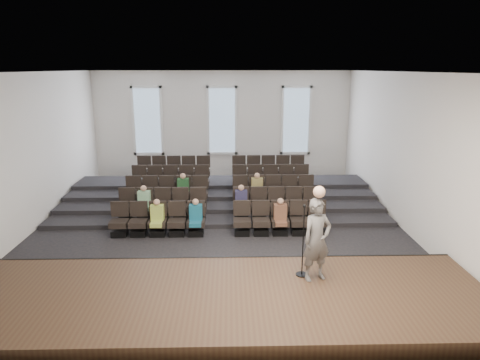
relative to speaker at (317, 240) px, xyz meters
name	(u,v)px	position (x,y,z in m)	size (l,w,h in m)	color
ground	(220,228)	(-2.26, 4.50, -1.44)	(14.00, 14.00, 0.00)	black
ceiling	(218,72)	(-2.26, 4.50, 3.57)	(12.00, 14.00, 0.02)	white
wall_back	(222,125)	(-2.26, 11.52, 1.06)	(12.00, 0.04, 5.00)	silver
wall_front	(208,241)	(-2.26, -2.52, 1.06)	(12.00, 0.04, 5.00)	silver
wall_left	(26,154)	(-8.28, 4.50, 1.06)	(0.04, 14.00, 5.00)	silver
wall_right	(407,153)	(3.76, 4.50, 1.06)	(0.04, 14.00, 5.00)	silver
stage	(214,304)	(-2.26, -0.60, -1.19)	(11.80, 3.60, 0.50)	#3D2B1A
stage_lip	(217,266)	(-2.26, 1.17, -1.19)	(11.80, 0.06, 0.52)	black
risers	(221,195)	(-2.26, 7.68, -1.24)	(11.80, 4.80, 0.60)	black
seating_rows	(220,195)	(-2.26, 6.05, -0.76)	(6.80, 4.70, 1.67)	black
windows	(222,121)	(-2.26, 11.46, 1.26)	(8.44, 0.10, 3.24)	white
audience	(209,202)	(-2.62, 4.81, -0.63)	(4.85, 2.64, 1.10)	#A5BB4B
speaker	(317,240)	(0.00, 0.00, 0.00)	(0.69, 0.45, 1.88)	#545250
mic_stand	(303,255)	(-0.27, 0.18, -0.43)	(0.29, 0.29, 1.71)	black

